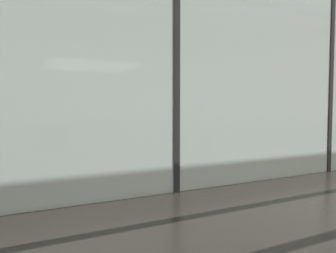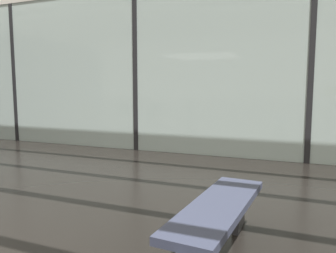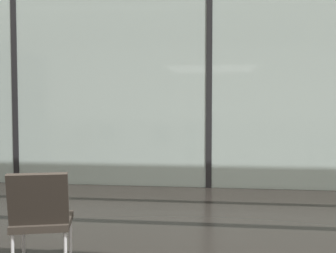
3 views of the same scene
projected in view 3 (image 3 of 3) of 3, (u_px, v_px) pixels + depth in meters
glass_curtain_wall at (209, 87)px, 6.82m from camera, size 14.00×0.08×3.47m
window_mullion_0 at (16, 88)px, 7.24m from camera, size 0.10×0.12×3.47m
window_mullion_1 at (209, 87)px, 6.82m from camera, size 0.10×0.12×3.47m
parked_airplane at (180, 83)px, 12.54m from camera, size 12.51×4.28×4.28m
lounge_chair_0 at (41, 214)px, 3.38m from camera, size 0.60×0.63×0.87m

